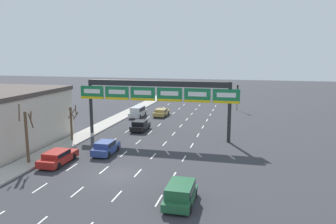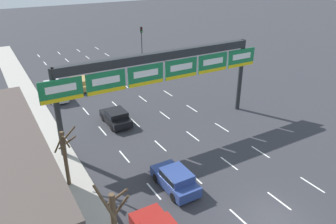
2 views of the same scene
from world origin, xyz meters
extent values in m
plane|color=#333338|center=(0.00, 0.00, 0.00)|extent=(220.00, 220.00, 0.00)
cube|color=white|center=(-4.95, 6.00, 0.01)|extent=(0.12, 2.00, 0.01)
cube|color=white|center=(-4.95, 11.00, 0.01)|extent=(0.12, 2.00, 0.01)
cube|color=white|center=(-4.95, 16.00, 0.01)|extent=(0.12, 2.00, 0.01)
cube|color=white|center=(-4.95, 21.00, 0.01)|extent=(0.12, 2.00, 0.01)
cube|color=white|center=(-4.95, 26.00, 0.01)|extent=(0.12, 2.00, 0.01)
cube|color=white|center=(-4.95, 31.00, 0.01)|extent=(0.12, 2.00, 0.01)
cube|color=white|center=(-4.95, 36.00, 0.01)|extent=(0.12, 2.00, 0.01)
cube|color=white|center=(-4.95, 41.00, 0.01)|extent=(0.12, 2.00, 0.01)
cube|color=white|center=(-4.95, 46.00, 0.01)|extent=(0.12, 2.00, 0.01)
cube|color=white|center=(-1.65, 1.00, 0.01)|extent=(0.12, 2.00, 0.01)
cube|color=white|center=(-1.65, 6.00, 0.01)|extent=(0.12, 2.00, 0.01)
cube|color=white|center=(-1.65, 11.00, 0.01)|extent=(0.12, 2.00, 0.01)
cube|color=white|center=(-1.65, 16.00, 0.01)|extent=(0.12, 2.00, 0.01)
cube|color=white|center=(-1.65, 21.00, 0.01)|extent=(0.12, 2.00, 0.01)
cube|color=white|center=(-1.65, 26.00, 0.01)|extent=(0.12, 2.00, 0.01)
cube|color=white|center=(-1.65, 31.00, 0.01)|extent=(0.12, 2.00, 0.01)
cube|color=white|center=(-1.65, 36.00, 0.01)|extent=(0.12, 2.00, 0.01)
cube|color=white|center=(-1.65, 41.00, 0.01)|extent=(0.12, 2.00, 0.01)
cube|color=white|center=(-1.65, 46.00, 0.01)|extent=(0.12, 2.00, 0.01)
cube|color=white|center=(1.65, 1.00, 0.01)|extent=(0.12, 2.00, 0.01)
cube|color=white|center=(1.65, 6.00, 0.01)|extent=(0.12, 2.00, 0.01)
cube|color=white|center=(1.65, 11.00, 0.01)|extent=(0.12, 2.00, 0.01)
cube|color=white|center=(1.65, 16.00, 0.01)|extent=(0.12, 2.00, 0.01)
cube|color=white|center=(1.65, 21.00, 0.01)|extent=(0.12, 2.00, 0.01)
cube|color=white|center=(1.65, 26.00, 0.01)|extent=(0.12, 2.00, 0.01)
cube|color=white|center=(1.65, 31.00, 0.01)|extent=(0.12, 2.00, 0.01)
cube|color=white|center=(1.65, 36.00, 0.01)|extent=(0.12, 2.00, 0.01)
cube|color=white|center=(1.65, 41.00, 0.01)|extent=(0.12, 2.00, 0.01)
cube|color=white|center=(1.65, 46.00, 0.01)|extent=(0.12, 2.00, 0.01)
cube|color=white|center=(4.95, 1.00, 0.01)|extent=(0.12, 2.00, 0.01)
cube|color=white|center=(4.95, 6.00, 0.01)|extent=(0.12, 2.00, 0.01)
cube|color=white|center=(4.95, 11.00, 0.01)|extent=(0.12, 2.00, 0.01)
cube|color=white|center=(4.95, 16.00, 0.01)|extent=(0.12, 2.00, 0.01)
cube|color=white|center=(4.95, 21.00, 0.01)|extent=(0.12, 2.00, 0.01)
cube|color=white|center=(4.95, 26.00, 0.01)|extent=(0.12, 2.00, 0.01)
cube|color=white|center=(4.95, 31.00, 0.01)|extent=(0.12, 2.00, 0.01)
cube|color=white|center=(4.95, 36.00, 0.01)|extent=(0.12, 2.00, 0.01)
cube|color=white|center=(4.95, 41.00, 0.01)|extent=(0.12, 2.00, 0.01)
cube|color=white|center=(4.95, 46.00, 0.01)|extent=(0.12, 2.00, 0.01)
cylinder|color=#232628|center=(-9.05, 13.53, 3.65)|extent=(0.43, 0.43, 7.31)
cylinder|color=#232628|center=(9.05, 13.53, 3.65)|extent=(0.43, 0.43, 7.31)
cube|color=#232628|center=(0.00, 13.53, 6.96)|extent=(18.10, 0.60, 0.70)
cube|color=#197542|center=(-8.63, 13.19, 5.65)|extent=(3.20, 0.08, 1.70)
cube|color=white|center=(-8.63, 13.15, 5.81)|extent=(2.24, 0.02, 0.54)
cube|color=yellow|center=(-8.63, 13.15, 4.96)|extent=(3.14, 0.02, 0.31)
cube|color=#197542|center=(-5.18, 13.19, 5.65)|extent=(3.20, 0.08, 1.70)
cube|color=white|center=(-5.18, 13.15, 5.81)|extent=(2.24, 0.02, 0.54)
cube|color=yellow|center=(-5.18, 13.15, 4.96)|extent=(3.14, 0.02, 0.31)
cube|color=#197542|center=(-1.73, 13.19, 5.65)|extent=(3.20, 0.08, 1.70)
cube|color=white|center=(-1.73, 13.15, 5.81)|extent=(2.24, 0.02, 0.54)
cube|color=yellow|center=(-1.73, 13.15, 4.96)|extent=(3.14, 0.02, 0.31)
cube|color=#197542|center=(1.73, 13.19, 5.65)|extent=(3.20, 0.08, 1.70)
cube|color=white|center=(1.73, 13.15, 5.81)|extent=(2.24, 0.02, 0.54)
cube|color=yellow|center=(1.73, 13.15, 4.96)|extent=(3.14, 0.02, 0.31)
cube|color=#197542|center=(5.18, 13.19, 5.65)|extent=(3.20, 0.08, 1.70)
cube|color=white|center=(5.18, 13.15, 5.81)|extent=(2.24, 0.02, 0.54)
cube|color=yellow|center=(5.18, 13.15, 4.96)|extent=(3.14, 0.02, 0.31)
cube|color=#197542|center=(8.63, 13.19, 5.65)|extent=(3.20, 0.08, 1.70)
cube|color=white|center=(8.63, 13.15, 5.81)|extent=(2.24, 0.02, 0.54)
cube|color=yellow|center=(8.63, 13.15, 4.96)|extent=(3.14, 0.02, 0.31)
cube|color=navy|center=(-3.50, 5.63, 0.56)|extent=(1.79, 3.96, 0.72)
cube|color=navy|center=(-3.50, 5.39, 1.18)|extent=(1.64, 2.06, 0.53)
cube|color=black|center=(-3.50, 5.39, 1.18)|extent=(1.68, 1.90, 0.38)
cylinder|color=black|center=(-4.31, 6.82, 0.33)|extent=(0.22, 0.66, 0.66)
cylinder|color=black|center=(-2.70, 6.82, 0.33)|extent=(0.22, 0.66, 0.66)
cylinder|color=black|center=(-4.31, 4.44, 0.33)|extent=(0.22, 0.66, 0.66)
cylinder|color=black|center=(-2.70, 4.44, 0.33)|extent=(0.22, 0.66, 0.66)
cylinder|color=black|center=(-5.89, 3.04, 0.33)|extent=(0.22, 0.66, 0.66)
cube|color=black|center=(-3.30, 16.80, 0.54)|extent=(1.85, 3.96, 0.68)
cube|color=black|center=(-3.30, 16.56, 1.16)|extent=(1.70, 2.06, 0.55)
cube|color=black|center=(-3.30, 16.56, 1.16)|extent=(1.74, 1.90, 0.40)
cylinder|color=black|center=(-4.13, 17.99, 0.33)|extent=(0.22, 0.66, 0.66)
cylinder|color=black|center=(-2.46, 17.99, 0.33)|extent=(0.22, 0.66, 0.66)
cylinder|color=black|center=(-4.13, 15.61, 0.33)|extent=(0.22, 0.66, 0.66)
cylinder|color=black|center=(-2.46, 15.61, 0.33)|extent=(0.22, 0.66, 0.66)
cube|color=#A88947|center=(-3.13, 27.91, 0.52)|extent=(1.91, 4.43, 0.65)
cube|color=#A88947|center=(-3.13, 27.65, 1.06)|extent=(1.75, 2.31, 0.43)
cube|color=black|center=(-3.13, 27.65, 1.06)|extent=(1.79, 2.12, 0.31)
cylinder|color=black|center=(-3.99, 29.24, 0.33)|extent=(0.22, 0.66, 0.66)
cylinder|color=black|center=(-2.26, 29.24, 0.33)|extent=(0.22, 0.66, 0.66)
cylinder|color=black|center=(-3.99, 26.58, 0.33)|extent=(0.22, 0.66, 0.66)
cylinder|color=black|center=(-2.26, 26.58, 0.33)|extent=(0.22, 0.66, 0.66)
cube|color=#B7B7BC|center=(-6.79, 26.06, 0.57)|extent=(1.81, 4.67, 0.74)
cube|color=#B7B7BC|center=(-6.79, 26.01, 1.36)|extent=(1.67, 3.27, 0.85)
cube|color=black|center=(-6.79, 26.01, 1.36)|extent=(1.70, 3.01, 0.61)
cylinder|color=black|center=(-7.60, 27.46, 0.33)|extent=(0.22, 0.66, 0.66)
cylinder|color=black|center=(-5.97, 27.46, 0.33)|extent=(0.22, 0.66, 0.66)
cylinder|color=black|center=(-7.60, 24.66, 0.33)|extent=(0.22, 0.66, 0.66)
cylinder|color=black|center=(-5.97, 24.66, 0.33)|extent=(0.22, 0.66, 0.66)
cylinder|color=black|center=(9.37, 36.76, 1.94)|extent=(0.12, 0.12, 3.88)
cube|color=black|center=(9.37, 36.76, 4.33)|extent=(0.30, 0.24, 0.90)
sphere|color=#3D0E0C|center=(9.37, 36.63, 4.63)|extent=(0.20, 0.20, 0.20)
sphere|color=#412F0C|center=(9.37, 36.63, 4.33)|extent=(0.20, 0.20, 0.20)
sphere|color=green|center=(9.37, 36.63, 4.03)|extent=(0.20, 0.20, 0.20)
cylinder|color=brown|center=(-9.73, 9.50, 2.20)|extent=(0.26, 0.26, 4.11)
cylinder|color=brown|center=(-9.37, 10.03, 3.09)|extent=(1.18, 0.86, 1.12)
cylinder|color=brown|center=(-9.18, 9.77, 3.89)|extent=(0.69, 1.22, 1.38)
cylinder|color=brown|center=(-9.55, 9.31, 3.56)|extent=(0.54, 0.52, 1.17)
cylinder|color=brown|center=(-9.87, 9.91, 3.33)|extent=(0.94, 0.43, 1.27)
cylinder|color=brown|center=(-10.01, 0.67, 5.13)|extent=(0.70, 0.99, 1.54)
cylinder|color=brown|center=(-9.12, 1.09, 4.30)|extent=(0.46, 1.09, 1.66)
cylinder|color=brown|center=(-9.21, 1.28, 4.69)|extent=(0.82, 0.91, 1.16)
camera|label=1|loc=(10.82, -25.74, 10.69)|focal=35.00mm
camera|label=2|loc=(-13.15, -9.90, 14.30)|focal=35.00mm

